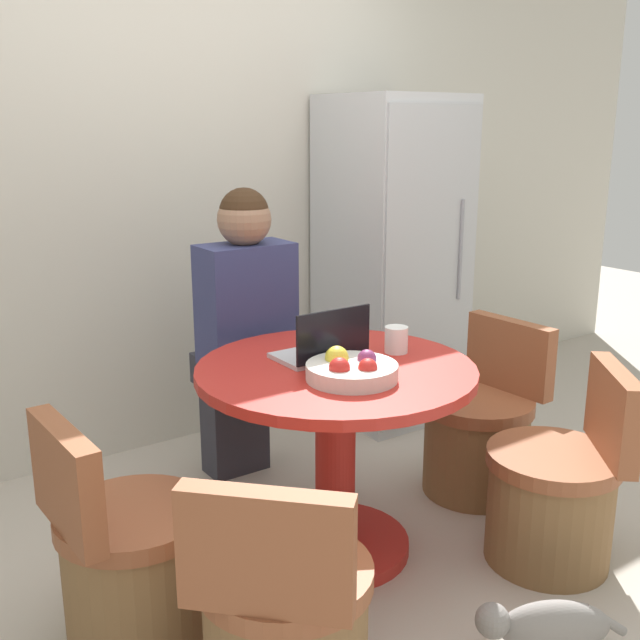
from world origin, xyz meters
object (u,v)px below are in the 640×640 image
at_px(dining_table, 335,430).
at_px(chair_near_right_corner, 555,497).
at_px(chair_right_side, 479,436).
at_px(person_seated, 242,322).
at_px(refrigerator, 392,261).
at_px(chair_left_side, 131,563).
at_px(fruit_bowl, 351,370).
at_px(chair_near_left_corner, 284,627).
at_px(laptop, 323,348).
at_px(cat, 546,626).

relative_size(dining_table, chair_near_right_corner, 1.34).
xyz_separation_m(chair_right_side, person_seated, (-0.79, 0.69, 0.49)).
xyz_separation_m(refrigerator, chair_left_side, (-1.90, -1.02, -0.61)).
distance_m(person_seated, fruit_bowl, 0.88).
bearing_deg(chair_near_left_corner, laptop, -86.04).
bearing_deg(chair_left_side, person_seated, -49.89).
bearing_deg(person_seated, dining_table, 88.28).
bearing_deg(chair_near_right_corner, refrigerator, -157.77).
xyz_separation_m(chair_near_right_corner, laptop, (-0.62, 0.61, 0.53)).
height_order(dining_table, cat, dining_table).
xyz_separation_m(dining_table, person_seated, (0.02, 0.73, 0.25)).
distance_m(chair_near_left_corner, laptop, 1.03).
height_order(chair_near_right_corner, chair_near_left_corner, same).
height_order(chair_left_side, chair_right_side, same).
xyz_separation_m(refrigerator, dining_table, (-1.09, -0.99, -0.37)).
relative_size(chair_right_side, chair_near_left_corner, 1.00).
xyz_separation_m(refrigerator, cat, (-0.89, -1.82, -0.78)).
height_order(refrigerator, chair_right_side, refrigerator).
bearing_deg(chair_near_left_corner, chair_near_right_corner, -131.74).
height_order(chair_near_right_corner, chair_left_side, same).
bearing_deg(chair_left_side, fruit_bowl, -100.63).
bearing_deg(laptop, dining_table, 85.29).
bearing_deg(fruit_bowl, chair_near_right_corner, -28.85).
relative_size(chair_right_side, person_seated, 0.57).
bearing_deg(chair_near_left_corner, person_seated, -69.25).
relative_size(laptop, cat, 0.75).
height_order(chair_near_right_corner, cat, chair_near_right_corner).
xyz_separation_m(refrigerator, fruit_bowl, (-1.13, -1.13, -0.09)).
bearing_deg(chair_right_side, chair_left_side, -90.30).
height_order(chair_left_side, person_seated, person_seated).
relative_size(refrigerator, person_seated, 1.30).
bearing_deg(chair_near_left_corner, refrigerator, -91.33).
distance_m(chair_near_right_corner, chair_near_left_corner, 1.21).
bearing_deg(laptop, refrigerator, -140.48).
bearing_deg(laptop, chair_near_right_corner, 135.66).
distance_m(chair_near_left_corner, person_seated, 1.51).
xyz_separation_m(person_seated, fruit_bowl, (-0.06, -0.87, 0.03)).
bearing_deg(dining_table, chair_near_right_corner, -39.29).
bearing_deg(chair_near_left_corner, cat, -153.24).
distance_m(refrigerator, dining_table, 1.52).
relative_size(chair_near_right_corner, laptop, 2.37).
relative_size(dining_table, person_seated, 0.76).
xyz_separation_m(chair_near_right_corner, person_seated, (-0.61, 1.24, 0.49)).
distance_m(chair_left_side, chair_near_left_corner, 0.58).
bearing_deg(refrigerator, cat, -116.07).
height_order(chair_near_left_corner, laptop, laptop).
relative_size(dining_table, laptop, 3.19).
bearing_deg(chair_right_side, fruit_bowl, -80.55).
height_order(dining_table, chair_right_side, chair_right_side).
bearing_deg(chair_left_side, chair_near_right_corner, -110.67).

